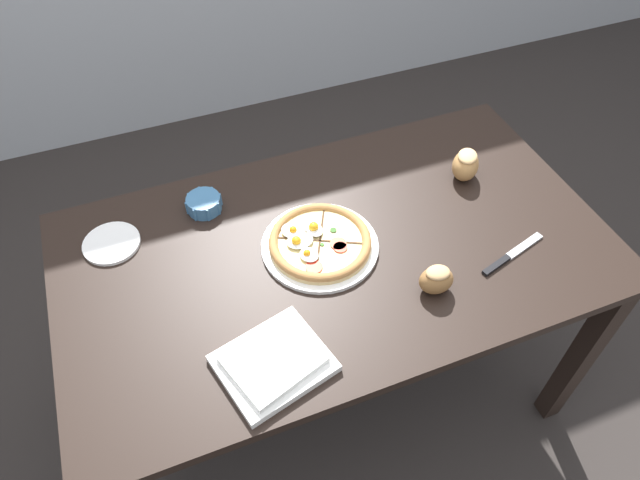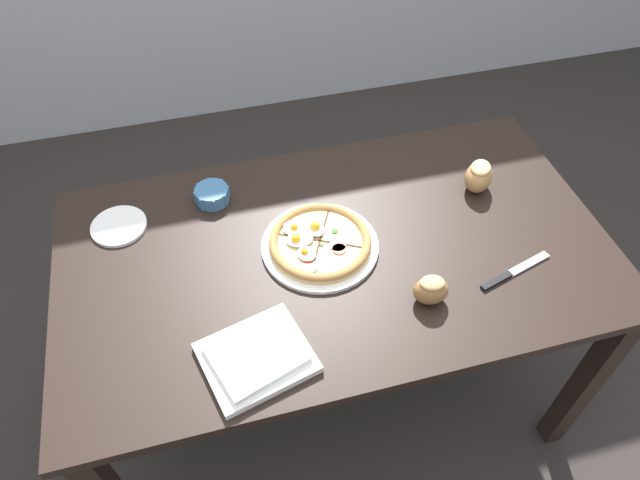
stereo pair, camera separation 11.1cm
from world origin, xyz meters
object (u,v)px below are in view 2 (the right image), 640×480
napkin_folded (256,356)px  knife_main (514,271)px  side_saucer (119,226)px  dining_table (335,273)px  bread_piece_near (431,290)px  bread_piece_mid (479,176)px  ramekin_bowl (212,194)px  pizza (319,243)px

napkin_folded → knife_main: napkin_folded is taller
napkin_folded → knife_main: bearing=6.7°
napkin_folded → side_saucer: size_ratio=1.83×
dining_table → side_saucer: bearing=157.6°
bread_piece_near → bread_piece_mid: bread_piece_mid is taller
bread_piece_mid → side_saucer: bread_piece_mid is taller
dining_table → bread_piece_near: (0.17, -0.21, 0.14)m
knife_main → side_saucer: 1.05m
dining_table → ramekin_bowl: bearing=137.3°
pizza → knife_main: bearing=-24.4°
bread_piece_near → knife_main: size_ratio=0.43×
pizza → knife_main: 0.50m
pizza → ramekin_bowl: (-0.25, 0.25, 0.00)m
ramekin_bowl → knife_main: 0.84m
napkin_folded → bread_piece_near: size_ratio=2.92×
dining_table → side_saucer: side_saucer is taller
pizza → ramekin_bowl: pizza is taller
napkin_folded → bread_piece_near: bread_piece_near is taller
side_saucer → knife_main: bearing=-23.4°
pizza → napkin_folded: (-0.22, -0.29, -0.00)m
pizza → bread_piece_near: size_ratio=3.29×
ramekin_bowl → napkin_folded: 0.54m
knife_main → ramekin_bowl: bearing=131.0°
bread_piece_near → bread_piece_mid: size_ratio=0.75×
pizza → ramekin_bowl: bearing=134.7°
bread_piece_mid → ramekin_bowl: bearing=169.0°
napkin_folded → bread_piece_mid: size_ratio=2.20×
napkin_folded → side_saucer: (-0.29, 0.50, -0.01)m
ramekin_bowl → bread_piece_near: size_ratio=1.09×
bread_piece_mid → side_saucer: size_ratio=0.83×
side_saucer → napkin_folded: bearing=-60.0°
bread_piece_near → knife_main: bread_piece_near is taller
dining_table → napkin_folded: napkin_folded is taller
bread_piece_near → pizza: bearing=133.0°
bread_piece_near → knife_main: (0.24, 0.02, -0.04)m
pizza → bread_piece_mid: 0.51m
napkin_folded → knife_main: size_ratio=1.26×
side_saucer → ramekin_bowl: bearing=8.6°
bread_piece_mid → side_saucer: (-1.00, 0.11, -0.04)m
pizza → ramekin_bowl: size_ratio=3.03×
pizza → side_saucer: (-0.51, 0.21, -0.01)m
napkin_folded → bread_piece_mid: (0.72, 0.39, 0.03)m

